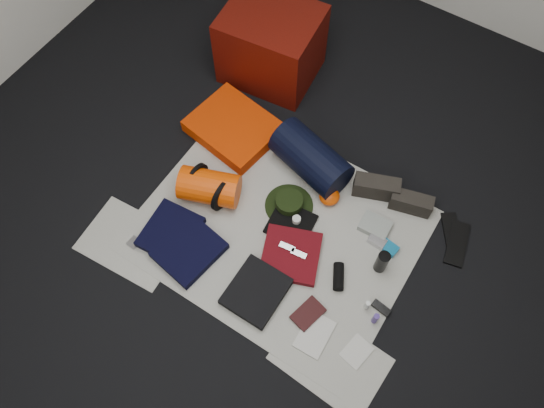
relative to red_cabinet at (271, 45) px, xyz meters
The scene contains 37 objects.
floor 1.27m from the red_cabinet, 55.35° to the right, with size 4.50×4.50×0.02m, color black.
newspaper_mat 1.27m from the red_cabinet, 55.35° to the right, with size 1.60×1.30×0.01m, color beige.
newspaper_sheet_front_left 1.60m from the red_cabinet, 89.67° to the right, with size 0.58×0.40×0.00m, color beige.
newspaper_sheet_front_right 2.06m from the red_cabinet, 48.31° to the right, with size 0.58×0.40×0.00m, color beige.
red_cabinet is the anchor object (origin of this frame).
sleeping_pad 0.62m from the red_cabinet, 82.28° to the right, with size 0.54×0.44×0.10m, color red.
stuff_sack 1.09m from the red_cabinet, 77.79° to the right, with size 0.21×0.21×0.36m, color #E04203.
sack_strap_left 1.07m from the red_cabinet, 83.06° to the right, with size 0.22×0.22×0.03m, color black.
sack_strap_right 1.11m from the red_cabinet, 72.72° to the right, with size 0.22×0.22×0.03m, color black.
navy_duffel 0.87m from the red_cabinet, 40.59° to the right, with size 0.26×0.26×0.50m, color black.
boonie_brim 1.12m from the red_cabinet, 51.56° to the right, with size 0.30×0.30×0.01m, color black.
boonie_crown 1.11m from the red_cabinet, 51.56° to the right, with size 0.17×0.17×0.07m, color black.
hiking_boot_left 1.20m from the red_cabinet, 24.22° to the right, with size 0.28×0.10×0.14m, color black.
hiking_boot_right 1.40m from the red_cabinet, 19.55° to the right, with size 0.25×0.09×0.13m, color black.
flip_flop_left 1.69m from the red_cabinet, 16.54° to the right, with size 0.09×0.25×0.01m, color black.
flip_flop_right 1.76m from the red_cabinet, 17.70° to the right, with size 0.11×0.29×0.02m, color black.
trousers_navy_a 1.43m from the red_cabinet, 82.72° to the right, with size 0.30×0.34×0.05m, color black.
trousers_navy_b 1.49m from the red_cabinet, 76.49° to the right, with size 0.31×0.36×0.06m, color black.
trousers_charcoal 1.66m from the red_cabinet, 60.33° to the right, with size 0.30×0.34×0.05m, color black.
black_tshirt 1.25m from the red_cabinet, 51.73° to the right, with size 0.26×0.24×0.03m, color black.
red_shirt 1.45m from the red_cabinet, 52.70° to the right, with size 0.33×0.33×0.04m, color #58090F.
orange_stuff_sack 1.12m from the red_cabinet, 38.31° to the right, with size 0.13×0.13×0.08m, color #E04203.
first_aid_pouch 1.40m from the red_cabinet, 30.41° to the right, with size 0.18×0.13×0.04m, color gray.
water_bottle 1.63m from the red_cabinet, 34.41° to the right, with size 0.07×0.07×0.18m, color black.
speaker 1.62m from the red_cabinet, 43.43° to the right, with size 0.06×0.06×0.16m, color black.
compact_camera 1.49m from the red_cabinet, 32.07° to the right, with size 0.11×0.06×0.04m, color #BABABF.
cyan_case 1.56m from the red_cabinet, 30.50° to the right, with size 0.11×0.07×0.04m, color #0F6794.
toiletry_purple 1.91m from the red_cabinet, 39.77° to the right, with size 0.03×0.03×0.10m, color navy.
toiletry_clear 1.83m from the red_cabinet, 40.19° to the right, with size 0.03×0.03×0.08m, color #B8BDB9.
paperback_book 1.80m from the red_cabinet, 50.74° to the right, with size 0.12×0.18×0.03m, color black.
map_booklet 1.92m from the red_cabinet, 50.14° to the right, with size 0.16×0.23×0.01m, color beige.
map_printout 2.05m from the red_cabinet, 44.14° to the right, with size 0.12×0.16×0.01m, color beige.
sunglasses 1.86m from the red_cabinet, 37.80° to the right, with size 0.11×0.04×0.03m, color black.
key_cluster 1.59m from the red_cabinet, 88.92° to the right, with size 0.07×0.07×0.01m, color #BABABF.
tape_roll 1.23m from the red_cabinet, 50.12° to the right, with size 0.05×0.05×0.04m, color silver.
energy_bar_a 1.40m from the red_cabinet, 53.51° to the right, with size 0.10×0.04×0.01m, color #BABABF.
energy_bar_b 1.45m from the red_cabinet, 50.95° to the right, with size 0.10×0.04×0.01m, color #BABABF.
Camera 1 is at (0.69, -1.15, 2.93)m, focal length 35.00 mm.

